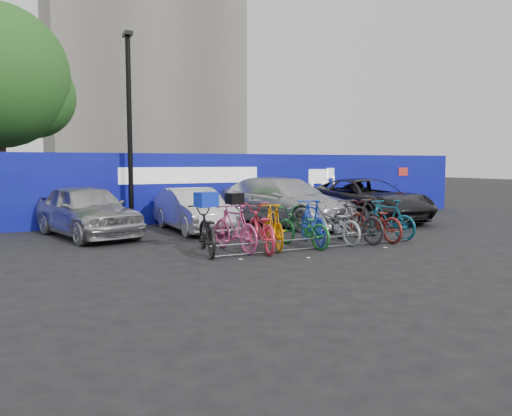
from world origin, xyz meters
TOP-DOWN VIEW (x-y plane):
  - ground at (0.00, 0.00)m, footprint 100.00×100.00m
  - hoarding at (0.01, 6.00)m, footprint 22.00×0.18m
  - tree at (-6.77, 10.06)m, footprint 5.40×5.20m
  - lamppost at (-3.20, 5.40)m, footprint 0.25×0.50m
  - bike_rack at (-0.00, -0.60)m, footprint 5.60×0.03m
  - car_0 at (-4.73, 4.03)m, footprint 2.82×4.70m
  - car_1 at (-1.68, 3.80)m, footprint 1.48×3.99m
  - car_2 at (1.57, 3.97)m, footprint 3.75×5.91m
  - car_3 at (4.88, 3.77)m, footprint 2.54×5.44m
  - bike_0 at (-2.63, 0.05)m, footprint 1.12×2.16m
  - bike_1 at (-1.93, 0.04)m, footprint 0.82×1.93m
  - bike_2 at (-1.34, -0.13)m, footprint 1.11×2.20m
  - bike_3 at (-0.94, -0.02)m, footprint 0.96×1.91m
  - bike_4 at (-0.18, -0.12)m, footprint 1.00×1.97m
  - bike_5 at (0.21, 0.03)m, footprint 1.03×2.03m
  - bike_6 at (0.88, 0.05)m, footprint 0.85×1.99m
  - bike_7 at (1.45, -0.13)m, footprint 0.77×1.98m
  - bike_8 at (2.11, -0.05)m, footprint 0.80×2.07m
  - bike_9 at (2.67, 0.06)m, footprint 0.84×1.87m
  - cargo_crate at (-2.63, 0.05)m, footprint 0.53×0.45m
  - cargo_topcase at (-1.93, 0.04)m, footprint 0.40×0.37m

SIDE VIEW (x-z plane):
  - ground at x=0.00m, z-range 0.00..0.00m
  - bike_rack at x=0.00m, z-range 0.01..0.31m
  - bike_4 at x=-0.18m, z-range 0.00..0.99m
  - bike_6 at x=0.88m, z-range 0.00..1.02m
  - bike_8 at x=2.11m, z-range 0.00..1.07m
  - bike_0 at x=-2.63m, z-range 0.00..1.08m
  - bike_9 at x=2.67m, z-range 0.00..1.08m
  - bike_3 at x=-0.94m, z-range 0.00..1.10m
  - bike_2 at x=-1.34m, z-range 0.00..1.11m
  - bike_1 at x=-1.93m, z-range 0.00..1.12m
  - bike_7 at x=1.45m, z-range 0.00..1.16m
  - bike_5 at x=0.21m, z-range 0.00..1.17m
  - car_1 at x=-1.68m, z-range 0.00..1.30m
  - car_0 at x=-4.73m, z-range 0.00..1.50m
  - car_3 at x=4.88m, z-range 0.00..1.51m
  - car_2 at x=1.57m, z-range 0.00..1.60m
  - hoarding at x=0.01m, z-range 0.00..2.40m
  - cargo_crate at x=-2.63m, z-range 1.08..1.41m
  - cargo_topcase at x=-1.93m, z-range 1.12..1.38m
  - lamppost at x=-3.20m, z-range 0.22..6.33m
  - tree at x=-6.77m, z-range 1.17..8.97m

